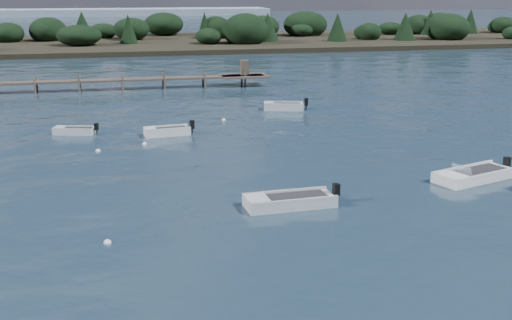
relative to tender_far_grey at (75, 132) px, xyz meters
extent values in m
plane|color=#172735|center=(12.88, 32.44, -0.15)|extent=(400.00, 400.00, 0.00)
cube|color=silver|center=(-0.01, 0.00, -0.06)|extent=(3.10, 1.94, 0.63)
cube|color=silver|center=(-1.06, 0.31, 0.31)|extent=(0.96, 1.21, 0.13)
cube|color=#262628|center=(0.22, -0.06, 0.24)|extent=(2.14, 1.45, 0.11)
cube|color=silver|center=(-0.16, -0.51, 0.31)|extent=(2.79, 0.92, 0.13)
cube|color=silver|center=(0.15, 0.51, 0.31)|extent=(2.79, 0.92, 0.13)
cube|color=black|center=(1.57, -0.46, 0.42)|extent=(0.33, 0.37, 0.50)
cylinder|color=black|center=(1.57, -0.46, -0.01)|extent=(0.11, 0.11, 0.50)
cube|color=silver|center=(17.23, 5.73, -0.03)|extent=(3.62, 2.15, 0.79)
cube|color=silver|center=(15.98, 6.04, 0.43)|extent=(1.09, 1.38, 0.16)
cube|color=#262628|center=(17.49, 5.66, 0.34)|extent=(2.50, 1.62, 0.14)
cube|color=silver|center=(17.08, 5.14, 0.43)|extent=(3.32, 0.96, 0.16)
cube|color=silver|center=(17.38, 6.32, 0.43)|extent=(3.32, 0.96, 0.16)
cube|color=black|center=(19.11, 5.25, 0.57)|extent=(0.40, 0.45, 0.62)
cylinder|color=black|center=(19.11, 5.25, 0.02)|extent=(0.14, 0.14, 0.62)
cube|color=silver|center=(10.87, -18.70, -0.04)|extent=(4.42, 1.86, 0.72)
cube|color=silver|center=(9.22, -18.78, 0.38)|extent=(1.11, 1.54, 0.14)
cube|color=#262628|center=(11.22, -18.68, 0.30)|extent=(3.02, 1.46, 0.12)
cube|color=silver|center=(10.91, -19.47, 0.38)|extent=(4.35, 0.33, 0.14)
cube|color=silver|center=(10.84, -17.94, 0.38)|extent=(4.35, 0.33, 0.14)
cube|color=black|center=(13.27, -18.59, 0.51)|extent=(0.31, 0.37, 0.57)
cylinder|color=black|center=(13.27, -18.59, 0.01)|extent=(0.11, 0.11, 0.57)
cube|color=silver|center=(6.50, -1.90, -0.04)|extent=(3.31, 1.60, 0.75)
cube|color=silver|center=(5.29, -2.02, 0.40)|extent=(0.88, 1.22, 0.15)
cube|color=#262628|center=(6.75, -1.87, 0.31)|extent=(2.27, 1.24, 0.13)
cube|color=silver|center=(6.56, -2.47, 0.40)|extent=(3.20, 0.45, 0.15)
cube|color=silver|center=(6.44, -1.33, 0.40)|extent=(3.20, 0.45, 0.15)
cube|color=black|center=(8.32, -1.71, 0.53)|extent=(0.33, 0.39, 0.59)
cylinder|color=black|center=(8.32, -1.71, 0.01)|extent=(0.12, 0.12, 0.59)
cube|color=silver|center=(22.02, -16.68, -0.04)|extent=(5.18, 3.25, 0.71)
cube|color=silver|center=(20.27, -17.25, 0.37)|extent=(1.62, 1.92, 0.14)
cube|color=#262628|center=(22.39, -16.55, 0.29)|extent=(3.59, 2.42, 0.12)
cube|color=silver|center=(22.29, -17.48, 0.37)|extent=(4.65, 1.63, 0.14)
cube|color=silver|center=(21.76, -15.87, 0.37)|extent=(4.65, 1.63, 0.14)
cube|color=black|center=(24.54, -15.85, 0.49)|extent=(0.38, 0.42, 0.56)
cylinder|color=black|center=(24.54, -15.85, 0.01)|extent=(0.13, 0.13, 0.56)
cube|color=silver|center=(21.01, -17.01, 0.61)|extent=(0.56, 1.30, 0.42)
sphere|color=white|center=(2.23, -21.46, -0.15)|extent=(0.32, 0.32, 0.32)
sphere|color=white|center=(11.39, 2.46, -0.15)|extent=(0.32, 0.32, 0.32)
sphere|color=white|center=(4.75, -4.35, -0.15)|extent=(0.32, 0.32, 0.32)
sphere|color=white|center=(1.69, -5.57, -0.15)|extent=(0.32, 0.32, 0.32)
cube|color=brown|center=(16.88, 20.44, 0.85)|extent=(5.00, 3.20, 0.18)
cube|color=brown|center=(16.88, 20.44, 1.75)|extent=(0.80, 0.80, 1.60)
cylinder|color=brown|center=(-4.59, 19.59, 0.25)|extent=(0.20, 0.20, 2.20)
cylinder|color=brown|center=(-4.59, 21.30, 0.25)|extent=(0.20, 0.20, 2.20)
cylinder|color=brown|center=(-0.32, 19.59, 0.25)|extent=(0.20, 0.20, 2.20)
cylinder|color=brown|center=(-0.32, 21.30, 0.25)|extent=(0.20, 0.20, 2.20)
cylinder|color=brown|center=(3.94, 19.59, 0.25)|extent=(0.20, 0.20, 2.20)
cylinder|color=brown|center=(3.94, 21.30, 0.25)|extent=(0.20, 0.20, 2.20)
cylinder|color=brown|center=(8.21, 19.59, 0.25)|extent=(0.20, 0.20, 2.20)
cylinder|color=brown|center=(8.21, 21.30, 0.25)|extent=(0.20, 0.20, 2.20)
cylinder|color=brown|center=(12.48, 19.59, 0.25)|extent=(0.20, 0.20, 2.20)
cylinder|color=brown|center=(12.48, 21.30, 0.25)|extent=(0.20, 0.20, 2.20)
cylinder|color=brown|center=(16.74, 19.59, 0.25)|extent=(0.20, 0.20, 2.20)
cylinder|color=brown|center=(16.74, 21.30, 0.25)|extent=(0.20, 0.20, 2.20)
cube|color=black|center=(37.88, 72.44, -0.15)|extent=(190.00, 40.00, 1.60)
ellipsoid|color=black|center=(37.88, 72.44, 2.65)|extent=(180.50, 36.00, 4.40)
camera|label=1|loc=(2.73, -47.00, 10.14)|focal=45.00mm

